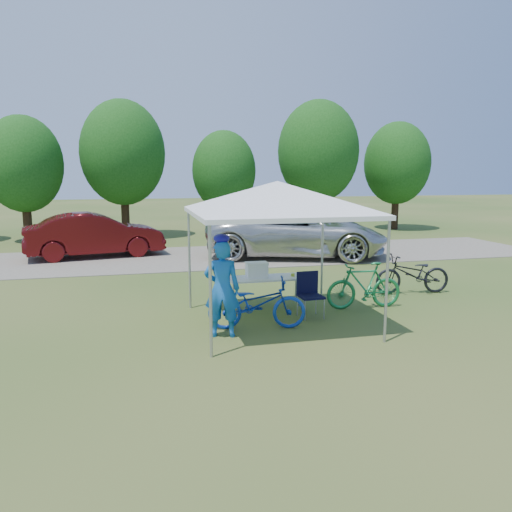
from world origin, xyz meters
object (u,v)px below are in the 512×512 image
(bike_blue, at_px, (257,304))
(bike_dark, at_px, (413,274))
(folding_table, at_px, (266,279))
(cyclist, at_px, (222,289))
(bike_green, at_px, (364,285))
(sedan, at_px, (95,235))
(cooler, at_px, (257,270))
(minivan, at_px, (297,232))
(folding_chair, at_px, (309,290))

(bike_blue, height_order, bike_dark, bike_dark)
(bike_blue, bearing_deg, folding_table, -10.93)
(bike_blue, bearing_deg, cyclist, 122.74)
(bike_green, xyz_separation_m, sedan, (-6.07, 8.31, 0.28))
(cooler, xyz_separation_m, bike_green, (2.23, -0.56, -0.34))
(cooler, relative_size, bike_blue, 0.25)
(minivan, bearing_deg, cooler, 172.07)
(folding_table, distance_m, cooler, 0.30)
(bike_green, bearing_deg, cyclist, -68.16)
(cooler, relative_size, sedan, 0.10)
(folding_chair, relative_size, bike_dark, 0.49)
(cooler, relative_size, bike_dark, 0.25)
(bike_blue, bearing_deg, folding_chair, -54.86)
(folding_chair, relative_size, cooler, 1.97)
(cooler, bearing_deg, bike_dark, 5.52)
(cooler, distance_m, bike_dark, 3.99)
(folding_chair, bearing_deg, cooler, 134.07)
(folding_table, distance_m, cyclist, 2.11)
(folding_chair, bearing_deg, cyclist, -159.08)
(minivan, bearing_deg, bike_dark, -152.33)
(bike_blue, relative_size, bike_green, 1.09)
(cooler, bearing_deg, folding_table, 0.00)
(bike_blue, bearing_deg, sedan, 31.27)
(cyclist, height_order, minivan, minivan)
(minivan, bearing_deg, folding_chair, -178.75)
(folding_table, xyz_separation_m, bike_green, (2.02, -0.56, -0.13))
(bike_green, xyz_separation_m, bike_dark, (1.73, 0.94, -0.02))
(folding_table, relative_size, bike_dark, 0.89)
(bike_blue, bearing_deg, cooler, -3.23)
(folding_table, xyz_separation_m, cyclist, (-1.25, -1.69, 0.24))
(bike_green, bearing_deg, sedan, -141.06)
(cooler, bearing_deg, bike_green, -14.01)
(cyclist, relative_size, sedan, 0.38)
(cooler, bearing_deg, bike_blue, -103.54)
(folding_table, distance_m, bike_dark, 3.78)
(cyclist, bearing_deg, folding_table, -112.93)
(bike_dark, bearing_deg, bike_blue, -62.05)
(bike_dark, relative_size, minivan, 0.30)
(folding_table, bearing_deg, folding_chair, -50.40)
(cooler, height_order, bike_dark, cooler)
(folding_table, relative_size, minivan, 0.26)
(cyclist, xyz_separation_m, bike_dark, (5.00, 2.07, -0.38))
(bike_blue, relative_size, sedan, 0.39)
(folding_chair, height_order, bike_green, bike_green)
(cooler, bearing_deg, folding_chair, -42.89)
(bike_dark, bearing_deg, folding_chair, -63.01)
(folding_table, xyz_separation_m, cooler, (-0.21, 0.00, 0.21))
(cyclist, xyz_separation_m, bike_green, (3.27, 1.13, -0.36))
(cooler, bearing_deg, cyclist, -121.68)
(folding_chair, distance_m, cooler, 1.25)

